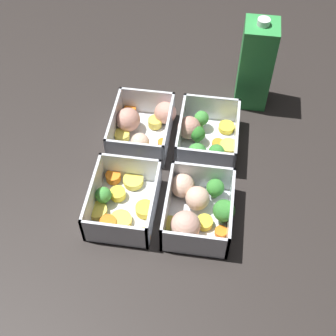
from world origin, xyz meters
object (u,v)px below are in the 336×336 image
container_near_left (143,126)px  juice_carton (256,65)px  container_far_left (204,137)px  container_near_right (122,203)px  container_far_right (196,210)px

container_near_left → juice_carton: juice_carton is taller
container_far_left → juice_carton: juice_carton is taller
container_near_right → container_far_right: 0.13m
container_near_left → container_far_left: (0.01, 0.12, 0.00)m
container_far_left → container_far_right: size_ratio=0.96×
container_near_right → container_far_left: same height
container_near_right → juice_carton: bearing=145.9°
juice_carton → container_far_left: bearing=-30.7°
container_near_right → juice_carton: 0.39m
container_near_right → juice_carton: size_ratio=0.79×
container_near_left → container_far_right: 0.22m
container_near_left → container_near_right: bearing=-1.5°
juice_carton → container_near_right: bearing=-34.1°
container_far_right → container_near_left: bearing=-145.4°
container_near_right → container_far_left: (-0.17, 0.13, 0.01)m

